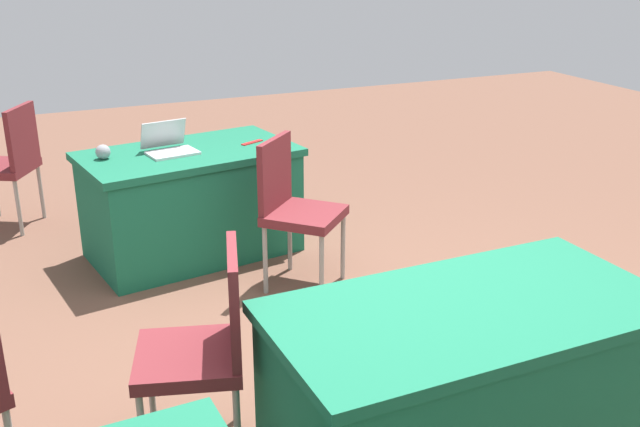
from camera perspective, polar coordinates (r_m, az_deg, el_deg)
ground_plane at (r=3.76m, az=3.13°, el=-13.82°), size 14.40×14.40×0.00m
table_foreground at (r=5.24m, az=-9.90°, el=0.84°), size 1.54×1.03×0.76m
table_back_left at (r=3.18m, az=11.08°, el=-13.00°), size 1.63×0.86×0.76m
chair_near_front at (r=4.63m, az=-2.03°, el=0.80°), size 0.62×0.62×0.96m
chair_tucked_left at (r=6.09m, az=-22.84°, el=3.90°), size 0.60×0.60×0.95m
chair_by_pillar at (r=3.16m, az=-8.85°, el=-9.72°), size 0.55×0.55×0.95m
laptop_silver at (r=5.09m, az=-11.52°, el=5.05°), size 0.36×0.34×0.21m
yarn_ball at (r=5.04m, az=-16.40°, el=4.58°), size 0.10×0.10×0.10m
scissors_red at (r=5.26m, az=-5.26°, el=5.48°), size 0.18×0.11×0.01m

